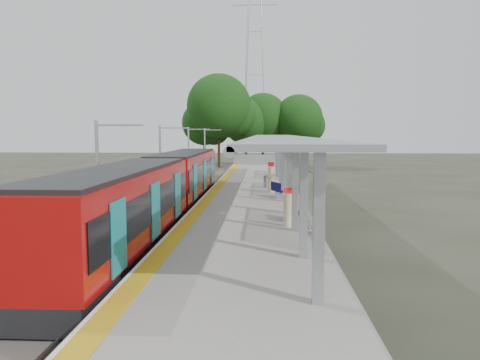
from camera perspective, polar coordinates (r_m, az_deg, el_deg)
name	(u,v)px	position (r m, az deg, el deg)	size (l,w,h in m)	color
ground	(236,311)	(13.39, -0.54, -15.65)	(200.00, 200.00, 0.00)	#474438
trackbed	(189,200)	(33.21, -6.20, -2.49)	(3.00, 70.00, 0.24)	#59544C
platform	(253,196)	(32.74, 1.59, -1.91)	(6.00, 50.00, 1.00)	gray
tactile_strip	(217,188)	(32.84, -2.86, -0.99)	(0.60, 50.00, 0.02)	gold
end_fence	(258,159)	(57.49, 2.19, 2.52)	(6.00, 0.10, 1.20)	#9EA0A5
train	(161,188)	(24.28, -9.59, -1.00)	(2.74, 27.60, 3.62)	black
canopy	(278,144)	(28.64, 4.65, 4.40)	(3.27, 38.00, 3.66)	#9EA0A5
pylon	(255,53)	(86.61, 1.81, 15.18)	(8.00, 4.00, 38.00)	#9EA0A5
tree_cluster	(245,116)	(65.52, 0.56, 7.86)	(19.98, 13.27, 12.65)	#382316
catenary_masts	(161,162)	(32.26, -9.55, 2.20)	(2.08, 48.16, 5.40)	#9EA0A5
bench_near	(293,210)	(20.93, 6.48, -3.62)	(0.47, 1.35, 0.91)	#101051
bench_mid	(278,190)	(28.15, 4.60, -1.17)	(0.94, 1.39, 0.92)	#101051
bench_far	(283,171)	(41.81, 5.21, 1.12)	(0.60, 1.42, 0.94)	#101051
info_pillar_near	(288,210)	(19.57, 5.84, -3.61)	(0.37, 0.37, 1.63)	beige
info_pillar_far	(271,180)	(30.31, 3.80, 0.06)	(0.45, 0.45, 1.99)	beige
litter_bin	(266,181)	(33.31, 3.24, -0.18)	(0.41, 0.41, 0.85)	#9EA0A5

